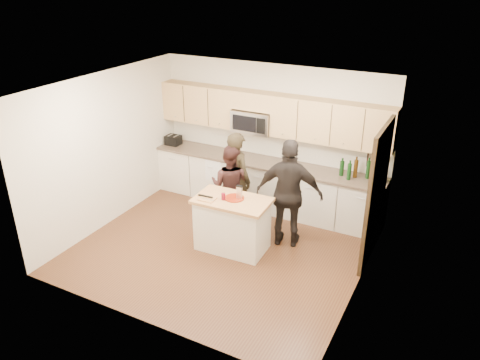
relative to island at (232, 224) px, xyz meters
The scene contains 21 objects.
floor 0.49m from the island, 147.17° to the right, with size 4.50×4.50×0.00m, color #55341D.
room_shell 1.29m from the island, 147.17° to the right, with size 4.52×4.02×2.71m.
back_cabinetry 1.60m from the island, 95.57° to the left, with size 4.50×0.66×0.94m.
upper_cabinetry 2.23m from the island, 94.01° to the left, with size 4.50×0.33×0.75m.
microwave 2.13m from the island, 105.32° to the left, with size 0.76×0.41×0.40m.
doorway 2.33m from the island, 21.08° to the left, with size 0.06×1.25×2.20m.
framed_picture 2.73m from the island, 46.38° to the left, with size 0.30×0.03×0.38m.
dish_towel 1.82m from the island, 128.25° to the left, with size 0.34×0.60×0.48m.
island is the anchor object (origin of this frame).
red_plate 0.46m from the island, 70.83° to the left, with size 0.32×0.32×0.02m, color maroon.
box_grater 0.58m from the island, 36.43° to the left, with size 0.10×0.05×0.22m.
drink_glass 0.52m from the island, 149.59° to the right, with size 0.07×0.07×0.11m, color maroon.
cutting_board 0.60m from the island, 152.81° to the right, with size 0.26×0.20×0.02m, color tan.
tongs 0.64m from the island, 161.45° to the right, with size 0.26×0.03×0.02m, color black.
knife 0.60m from the island, 147.43° to the right, with size 0.22×0.02×0.01m, color silver.
toaster 2.77m from the island, 144.55° to the left, with size 0.29×0.24×0.19m.
bottle_cluster 2.36m from the island, 45.69° to the left, with size 0.65×0.27×0.37m.
orchid 2.64m from the island, 39.79° to the left, with size 0.29×0.23×0.52m, color #3F7C31.
woman_left 1.00m from the island, 112.94° to the left, with size 0.62×0.41×1.70m, color black.
woman_center 0.90m from the island, 120.48° to the left, with size 0.72×0.56×1.49m, color #321A19.
woman_right 1.04m from the island, 36.25° to the left, with size 1.08×0.45×1.85m, color black.
Camera 1 is at (3.30, -5.71, 4.25)m, focal length 35.00 mm.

